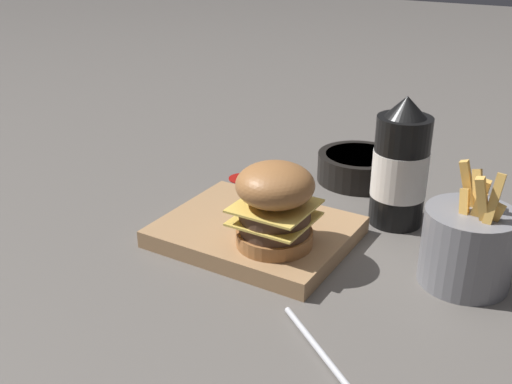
{
  "coord_description": "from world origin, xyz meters",
  "views": [
    {
      "loc": [
        0.35,
        -0.61,
        0.41
      ],
      "look_at": [
        -0.04,
        0.04,
        0.07
      ],
      "focal_mm": 42.0,
      "sensor_mm": 36.0,
      "label": 1
    }
  ],
  "objects_px": {
    "burger": "(276,203)",
    "ketchup_bottle": "(400,168)",
    "spoon": "(342,379)",
    "serving_board": "(256,232)",
    "fries_basket": "(468,246)",
    "side_bowl": "(359,166)"
  },
  "relations": [
    {
      "from": "serving_board",
      "to": "side_bowl",
      "type": "xyz_separation_m",
      "value": [
        0.04,
        0.28,
        0.01
      ]
    },
    {
      "from": "fries_basket",
      "to": "side_bowl",
      "type": "bearing_deg",
      "value": 134.89
    },
    {
      "from": "ketchup_bottle",
      "to": "fries_basket",
      "type": "relative_size",
      "value": 1.25
    },
    {
      "from": "burger",
      "to": "ketchup_bottle",
      "type": "height_order",
      "value": "ketchup_bottle"
    },
    {
      "from": "spoon",
      "to": "burger",
      "type": "bearing_deg",
      "value": 170.99
    },
    {
      "from": "burger",
      "to": "ketchup_bottle",
      "type": "xyz_separation_m",
      "value": [
        0.1,
        0.19,
        0.01
      ]
    },
    {
      "from": "side_bowl",
      "to": "spoon",
      "type": "distance_m",
      "value": 0.52
    },
    {
      "from": "fries_basket",
      "to": "side_bowl",
      "type": "height_order",
      "value": "fries_basket"
    },
    {
      "from": "fries_basket",
      "to": "side_bowl",
      "type": "distance_m",
      "value": 0.34
    },
    {
      "from": "burger",
      "to": "fries_basket",
      "type": "height_order",
      "value": "fries_basket"
    },
    {
      "from": "ketchup_bottle",
      "to": "spoon",
      "type": "relative_size",
      "value": 1.27
    },
    {
      "from": "serving_board",
      "to": "fries_basket",
      "type": "height_order",
      "value": "fries_basket"
    },
    {
      "from": "burger",
      "to": "spoon",
      "type": "xyz_separation_m",
      "value": [
        0.17,
        -0.18,
        -0.08
      ]
    },
    {
      "from": "ketchup_bottle",
      "to": "side_bowl",
      "type": "bearing_deg",
      "value": 131.71
    },
    {
      "from": "ketchup_bottle",
      "to": "fries_basket",
      "type": "height_order",
      "value": "ketchup_bottle"
    },
    {
      "from": "spoon",
      "to": "serving_board",
      "type": "bearing_deg",
      "value": 173.48
    },
    {
      "from": "serving_board",
      "to": "ketchup_bottle",
      "type": "bearing_deg",
      "value": 46.06
    },
    {
      "from": "ketchup_bottle",
      "to": "fries_basket",
      "type": "distance_m",
      "value": 0.18
    },
    {
      "from": "ketchup_bottle",
      "to": "spoon",
      "type": "height_order",
      "value": "ketchup_bottle"
    },
    {
      "from": "burger",
      "to": "fries_basket",
      "type": "relative_size",
      "value": 0.73
    },
    {
      "from": "fries_basket",
      "to": "spoon",
      "type": "bearing_deg",
      "value": -102.87
    },
    {
      "from": "serving_board",
      "to": "side_bowl",
      "type": "relative_size",
      "value": 1.79
    }
  ]
}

